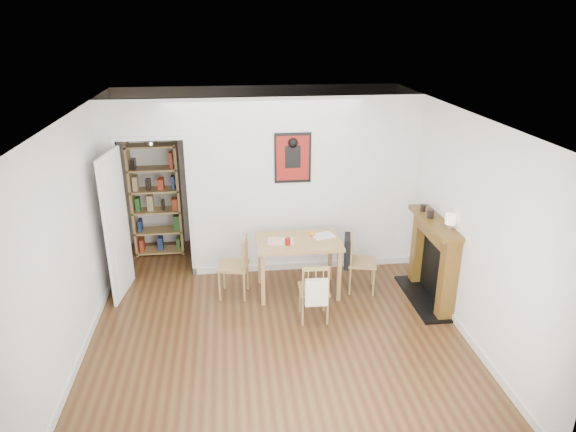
{
  "coord_description": "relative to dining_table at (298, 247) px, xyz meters",
  "views": [
    {
      "loc": [
        -0.5,
        -5.61,
        3.62
      ],
      "look_at": [
        0.25,
        0.6,
        1.17
      ],
      "focal_mm": 32.0,
      "sensor_mm": 36.0,
      "label": 1
    }
  ],
  "objects": [
    {
      "name": "placemat",
      "position": [
        -0.24,
        0.0,
        0.1
      ],
      "size": [
        0.38,
        0.3,
        0.0
      ],
      "primitive_type": "cube",
      "rotation": [
        0.0,
        0.0,
        -0.12
      ],
      "color": "beige",
      "rests_on": "dining_table"
    },
    {
      "name": "dining_table",
      "position": [
        0.0,
        0.0,
        0.0
      ],
      "size": [
        1.15,
        0.73,
        0.78
      ],
      "color": "#A6804D",
      "rests_on": "ground"
    },
    {
      "name": "red_glass",
      "position": [
        -0.16,
        -0.12,
        0.14
      ],
      "size": [
        0.07,
        0.07,
        0.1
      ],
      "primitive_type": "cylinder",
      "color": "maroon",
      "rests_on": "dining_table"
    },
    {
      "name": "chair_left",
      "position": [
        -0.89,
        0.01,
        -0.25
      ],
      "size": [
        0.51,
        0.51,
        0.87
      ],
      "color": "#A0844A",
      "rests_on": "ground"
    },
    {
      "name": "room_shell",
      "position": [
        -0.3,
        0.68,
        0.61
      ],
      "size": [
        5.2,
        5.2,
        5.2
      ],
      "color": "silver",
      "rests_on": "ground"
    },
    {
      "name": "ceramic_jar_a",
      "position": [
        1.69,
        -0.33,
        0.53
      ],
      "size": [
        0.09,
        0.09,
        0.11
      ],
      "primitive_type": "cylinder",
      "color": "black",
      "rests_on": "fireplace"
    },
    {
      "name": "notebook",
      "position": [
        0.36,
        0.1,
        0.1
      ],
      "size": [
        0.34,
        0.28,
        0.01
      ],
      "primitive_type": "cube",
      "rotation": [
        0.0,
        0.0,
        0.27
      ],
      "color": "silver",
      "rests_on": "dining_table"
    },
    {
      "name": "mantel_lamp",
      "position": [
        1.78,
        -0.73,
        0.6
      ],
      "size": [
        0.13,
        0.13,
        0.2
      ],
      "color": "silver",
      "rests_on": "fireplace"
    },
    {
      "name": "fireplace",
      "position": [
        1.76,
        -0.41,
        -0.07
      ],
      "size": [
        0.45,
        1.25,
        1.16
      ],
      "color": "brown",
      "rests_on": "ground"
    },
    {
      "name": "orange_fruit",
      "position": [
        0.21,
        0.13,
        0.13
      ],
      "size": [
        0.08,
        0.08,
        0.08
      ],
      "primitive_type": "sphere",
      "color": "orange",
      "rests_on": "dining_table"
    },
    {
      "name": "ceramic_jar_b",
      "position": [
        1.68,
        -0.08,
        0.52
      ],
      "size": [
        0.07,
        0.07,
        0.09
      ],
      "primitive_type": "cylinder",
      "color": "black",
      "rests_on": "fireplace"
    },
    {
      "name": "chair_right",
      "position": [
        0.87,
        -0.05,
        -0.25
      ],
      "size": [
        0.55,
        0.5,
        0.83
      ],
      "color": "#A0844A",
      "rests_on": "ground"
    },
    {
      "name": "chair_front",
      "position": [
        0.1,
        -0.71,
        -0.28
      ],
      "size": [
        0.42,
        0.47,
        0.81
      ],
      "color": "#A0844A",
      "rests_on": "ground"
    },
    {
      "name": "ground",
      "position": [
        -0.39,
        -0.66,
        -0.69
      ],
      "size": [
        5.2,
        5.2,
        0.0
      ],
      "primitive_type": "plane",
      "color": "#51371A",
      "rests_on": "ground"
    },
    {
      "name": "bookshelf",
      "position": [
        -2.05,
        1.54,
        0.21
      ],
      "size": [
        0.77,
        0.31,
        1.82
      ],
      "color": "#A6804D",
      "rests_on": "ground"
    }
  ]
}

